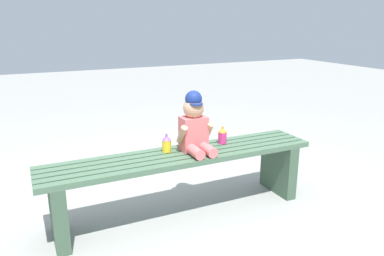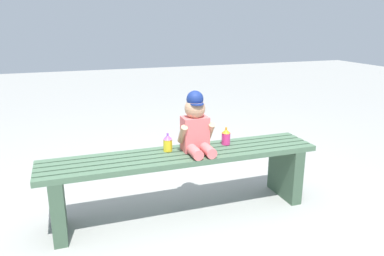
# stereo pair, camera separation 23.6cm
# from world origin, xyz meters

# --- Properties ---
(ground_plane) EXTENTS (16.00, 16.00, 0.00)m
(ground_plane) POSITION_xyz_m (0.00, 0.00, 0.00)
(ground_plane) COLOR #999993
(park_bench) EXTENTS (1.84, 0.34, 0.44)m
(park_bench) POSITION_xyz_m (0.00, 0.00, 0.30)
(park_bench) COLOR #47664C
(park_bench) RESTS_ON ground_plane
(child_figure) EXTENTS (0.23, 0.27, 0.40)m
(child_figure) POSITION_xyz_m (0.09, 0.01, 0.61)
(child_figure) COLOR #E56666
(child_figure) RESTS_ON park_bench
(sippy_cup_left) EXTENTS (0.06, 0.06, 0.12)m
(sippy_cup_left) POSITION_xyz_m (-0.08, 0.07, 0.49)
(sippy_cup_left) COLOR yellow
(sippy_cup_left) RESTS_ON park_bench
(sippy_cup_right) EXTENTS (0.06, 0.06, 0.12)m
(sippy_cup_right) POSITION_xyz_m (0.34, 0.07, 0.49)
(sippy_cup_right) COLOR #E5337F
(sippy_cup_right) RESTS_ON park_bench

